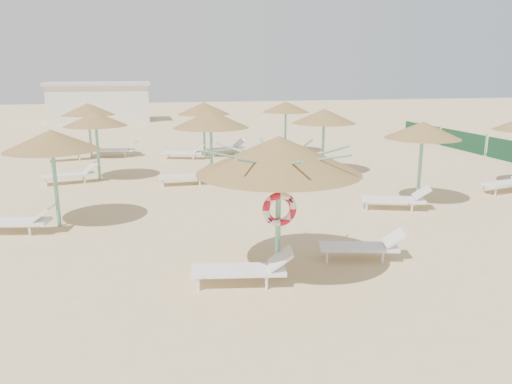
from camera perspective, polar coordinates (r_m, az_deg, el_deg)
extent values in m
plane|color=#D3B880|center=(10.71, 3.48, -9.20)|extent=(120.00, 120.00, 0.00)
cylinder|color=#66B295|center=(10.09, 2.54, -3.23)|extent=(0.11, 0.11, 2.46)
cone|color=olive|center=(9.79, 2.62, 4.29)|extent=(3.28, 3.28, 0.74)
cylinder|color=#66B295|center=(9.83, 2.60, 2.80)|extent=(0.20, 0.20, 0.12)
cylinder|color=#66B295|center=(10.02, 6.78, 4.17)|extent=(1.48, 0.04, 0.37)
cylinder|color=#66B295|center=(10.45, 4.64, 4.61)|extent=(1.08, 1.08, 0.37)
cylinder|color=#66B295|center=(10.51, 1.50, 4.71)|extent=(0.04, 1.48, 0.37)
cylinder|color=#66B295|center=(10.18, -1.10, 4.41)|extent=(1.08, 1.08, 0.37)
cylinder|color=#66B295|center=(9.62, -1.72, 3.86)|extent=(1.48, 0.04, 0.37)
cylinder|color=#66B295|center=(9.15, 0.30, 3.37)|extent=(1.08, 1.08, 0.37)
cylinder|color=#66B295|center=(9.08, 3.90, 3.25)|extent=(0.04, 1.48, 0.37)
cylinder|color=#66B295|center=(9.45, 6.61, 3.61)|extent=(1.08, 1.08, 0.37)
torus|color=red|center=(9.93, 2.71, -1.98)|extent=(0.71, 0.15, 0.71)
cylinder|color=white|center=(9.88, -6.60, -10.46)|extent=(0.06, 0.06, 0.27)
cylinder|color=white|center=(10.33, -6.43, -9.35)|extent=(0.06, 0.06, 0.27)
cylinder|color=white|center=(9.88, 1.22, -10.37)|extent=(0.06, 0.06, 0.27)
cylinder|color=white|center=(10.33, 1.02, -9.26)|extent=(0.06, 0.06, 0.27)
cube|color=white|center=(10.01, -2.00, -8.93)|extent=(1.94, 0.93, 0.08)
cube|color=white|center=(9.97, 2.83, -7.58)|extent=(0.57, 0.66, 0.36)
cylinder|color=white|center=(11.30, 8.12, -7.38)|extent=(0.05, 0.05, 0.26)
cylinder|color=white|center=(11.72, 7.87, -6.58)|extent=(0.05, 0.05, 0.26)
cylinder|color=white|center=(11.50, 14.29, -7.29)|extent=(0.05, 0.05, 0.26)
cylinder|color=white|center=(11.92, 13.82, -6.51)|extent=(0.05, 0.05, 0.26)
cube|color=white|center=(11.56, 11.65, -6.17)|extent=(1.83, 0.99, 0.07)
cube|color=white|center=(11.65, 15.48, -5.10)|extent=(0.57, 0.64, 0.33)
cylinder|color=#66B295|center=(14.53, -21.92, 0.71)|extent=(0.11, 0.11, 2.30)
cone|color=olive|center=(14.33, -22.36, 5.52)|extent=(2.46, 2.46, 0.55)
cylinder|color=#66B295|center=(14.36, -22.28, 4.61)|extent=(0.20, 0.20, 0.12)
cylinder|color=white|center=(14.17, -24.44, -4.08)|extent=(0.06, 0.06, 0.28)
cylinder|color=white|center=(14.61, -23.70, -3.49)|extent=(0.06, 0.06, 0.28)
cube|color=white|center=(14.56, -26.13, -3.06)|extent=(1.99, 0.99, 0.08)
cube|color=white|center=(14.16, -23.11, -2.18)|extent=(0.60, 0.69, 0.36)
cylinder|color=#66B295|center=(20.30, -17.63, 4.51)|extent=(0.11, 0.11, 2.30)
cone|color=olive|center=(20.15, -17.88, 7.96)|extent=(2.39, 2.39, 0.54)
cylinder|color=#66B295|center=(20.18, -17.83, 7.31)|extent=(0.20, 0.20, 0.12)
cylinder|color=white|center=(19.92, -22.83, 0.95)|extent=(0.06, 0.06, 0.28)
cylinder|color=white|center=(20.41, -22.89, 1.23)|extent=(0.06, 0.06, 0.28)
cylinder|color=white|center=(20.00, -18.98, 1.33)|extent=(0.06, 0.06, 0.28)
cylinder|color=white|center=(20.49, -19.13, 1.59)|extent=(0.06, 0.06, 0.28)
cube|color=white|center=(20.17, -20.65, 1.81)|extent=(1.99, 0.99, 0.08)
cube|color=white|center=(20.19, -18.31, 2.71)|extent=(0.59, 0.68, 0.36)
cylinder|color=#66B295|center=(25.58, -18.44, 6.22)|extent=(0.11, 0.11, 2.30)
cone|color=olive|center=(25.47, -18.65, 8.97)|extent=(2.51, 2.51, 0.56)
cylinder|color=#66B295|center=(25.49, -18.61, 8.45)|extent=(0.20, 0.20, 0.12)
cylinder|color=white|center=(25.16, -22.58, 3.43)|extent=(0.06, 0.06, 0.28)
cylinder|color=white|center=(25.66, -22.64, 3.60)|extent=(0.06, 0.06, 0.28)
cylinder|color=white|center=(25.26, -19.52, 3.73)|extent=(0.06, 0.06, 0.28)
cylinder|color=white|center=(25.75, -19.64, 3.89)|extent=(0.06, 0.06, 0.28)
cube|color=white|center=(25.43, -20.85, 4.09)|extent=(1.99, 1.00, 0.08)
cube|color=white|center=(25.47, -18.99, 4.81)|extent=(0.60, 0.69, 0.36)
cylinder|color=white|center=(25.92, -17.65, 4.11)|extent=(0.06, 0.06, 0.28)
cylinder|color=white|center=(26.39, -17.35, 4.29)|extent=(0.06, 0.06, 0.28)
cylinder|color=white|center=(25.57, -14.74, 4.18)|extent=(0.06, 0.06, 0.28)
cylinder|color=white|center=(26.05, -14.49, 4.36)|extent=(0.06, 0.06, 0.28)
cube|color=white|center=(25.91, -15.82, 4.64)|extent=(1.99, 1.00, 0.08)
cube|color=white|center=(25.68, -14.02, 5.21)|extent=(0.60, 0.69, 0.36)
cylinder|color=#66B295|center=(19.20, -5.12, 4.60)|extent=(0.11, 0.11, 2.30)
cone|color=olive|center=(19.05, -5.20, 8.31)|extent=(2.89, 2.89, 0.65)
cylinder|color=#66B295|center=(19.07, -5.18, 7.57)|extent=(0.20, 0.20, 0.12)
cylinder|color=white|center=(18.57, -10.56, 0.94)|extent=(0.06, 0.06, 0.28)
cylinder|color=white|center=(19.06, -10.66, 1.26)|extent=(0.06, 0.06, 0.28)
cylinder|color=white|center=(18.70, -6.43, 1.17)|extent=(0.06, 0.06, 0.28)
cylinder|color=white|center=(19.18, -6.64, 1.48)|extent=(0.06, 0.06, 0.28)
cube|color=white|center=(18.84, -8.21, 1.77)|extent=(1.91, 0.65, 0.08)
cube|color=white|center=(18.90, -5.67, 2.62)|extent=(0.50, 0.61, 0.36)
cylinder|color=white|center=(19.49, -4.22, 1.73)|extent=(0.06, 0.06, 0.28)
cylinder|color=white|center=(19.98, -4.42, 2.02)|extent=(0.06, 0.06, 0.28)
cylinder|color=white|center=(19.72, -0.33, 1.91)|extent=(0.06, 0.06, 0.28)
cylinder|color=white|center=(20.19, -0.62, 2.19)|extent=(0.06, 0.06, 0.28)
cube|color=white|center=(19.82, -2.04, 2.49)|extent=(1.91, 0.65, 0.08)
cube|color=white|center=(19.94, 0.36, 3.27)|extent=(0.50, 0.61, 0.36)
cylinder|color=#66B295|center=(24.88, -5.94, 6.65)|extent=(0.11, 0.11, 2.30)
cone|color=olive|center=(24.76, -6.01, 9.50)|extent=(2.58, 2.58, 0.58)
cylinder|color=#66B295|center=(24.78, -6.00, 8.95)|extent=(0.20, 0.20, 0.12)
cylinder|color=white|center=(24.48, -10.28, 4.00)|extent=(0.06, 0.06, 0.28)
cylinder|color=white|center=(24.96, -9.98, 4.20)|extent=(0.06, 0.06, 0.28)
cylinder|color=white|center=(24.16, -7.19, 3.99)|extent=(0.06, 0.06, 0.28)
cylinder|color=white|center=(24.64, -6.94, 4.18)|extent=(0.06, 0.06, 0.28)
cube|color=white|center=(24.49, -8.33, 4.51)|extent=(2.00, 1.19, 0.08)
cube|color=white|center=(24.27, -6.40, 5.06)|extent=(0.65, 0.72, 0.36)
cylinder|color=white|center=(24.89, -4.87, 4.33)|extent=(0.06, 0.06, 0.28)
cylinder|color=white|center=(25.34, -5.38, 4.49)|extent=(0.06, 0.06, 0.28)
cylinder|color=white|center=(25.52, -2.16, 4.60)|extent=(0.06, 0.06, 0.28)
cylinder|color=white|center=(25.95, -2.70, 4.75)|extent=(0.06, 0.06, 0.28)
cube|color=white|center=(25.45, -3.52, 4.97)|extent=(2.00, 1.19, 0.08)
cube|color=white|center=(25.82, -1.86, 5.65)|extent=(0.65, 0.72, 0.36)
cylinder|color=#66B295|center=(16.59, 18.22, 2.53)|extent=(0.11, 0.11, 2.30)
cone|color=olive|center=(16.41, 18.54, 6.74)|extent=(2.34, 2.34, 0.53)
cylinder|color=#66B295|center=(16.44, 18.48, 5.95)|extent=(0.20, 0.20, 0.12)
cylinder|color=white|center=(15.58, 12.53, -1.62)|extent=(0.06, 0.06, 0.28)
cylinder|color=white|center=(16.06, 12.34, -1.15)|extent=(0.06, 0.06, 0.28)
cylinder|color=white|center=(15.79, 17.41, -1.72)|extent=(0.06, 0.06, 0.28)
cylinder|color=white|center=(16.27, 17.07, -1.25)|extent=(0.06, 0.06, 0.28)
cube|color=white|center=(15.88, 15.34, -0.81)|extent=(2.00, 1.21, 0.08)
cube|color=white|center=(15.99, 18.40, -0.05)|extent=(0.66, 0.73, 0.36)
cylinder|color=#66B295|center=(20.71, 7.67, 5.20)|extent=(0.11, 0.11, 2.30)
cone|color=olive|center=(20.57, 7.78, 8.61)|extent=(2.58, 2.58, 0.58)
cylinder|color=#66B295|center=(20.59, 7.76, 7.95)|extent=(0.20, 0.20, 0.12)
cylinder|color=white|center=(19.53, 3.46, 1.77)|extent=(0.06, 0.06, 0.28)
cylinder|color=white|center=(19.95, 2.72, 2.03)|extent=(0.06, 0.06, 0.28)
cylinder|color=white|center=(20.24, 6.74, 2.12)|extent=(0.06, 0.06, 0.28)
cylinder|color=white|center=(20.65, 5.97, 2.37)|extent=(0.06, 0.06, 0.28)
cube|color=white|center=(20.11, 5.06, 2.61)|extent=(1.99, 1.07, 0.08)
cube|color=white|center=(20.53, 7.08, 3.47)|extent=(0.62, 0.70, 0.36)
cylinder|color=#66B295|center=(25.93, 3.38, 6.99)|extent=(0.11, 0.11, 2.30)
cone|color=olive|center=(25.82, 3.42, 9.70)|extent=(2.41, 2.41, 0.54)
cylinder|color=#66B295|center=(25.83, 3.41, 9.19)|extent=(0.20, 0.20, 0.12)
cylinder|color=white|center=(24.85, -0.23, 4.37)|extent=(0.06, 0.06, 0.28)
cylinder|color=white|center=(25.31, -0.67, 4.53)|extent=(0.06, 0.06, 0.28)
cylinder|color=white|center=(25.40, 2.59, 4.56)|extent=(0.06, 0.06, 0.28)
cylinder|color=white|center=(25.85, 2.10, 4.72)|extent=(0.06, 0.06, 0.28)
cube|color=white|center=(25.37, 1.22, 4.97)|extent=(1.98, 0.94, 0.08)
cube|color=white|center=(25.69, 2.96, 5.60)|extent=(0.58, 0.68, 0.36)
cylinder|color=white|center=(18.87, 25.70, 0.00)|extent=(0.06, 0.06, 0.28)
cylinder|color=white|center=(19.18, 24.55, 0.32)|extent=(0.06, 0.06, 0.28)
cylinder|color=white|center=(20.22, 27.02, 0.69)|extent=(0.06, 0.06, 0.28)
cube|color=white|center=(19.60, 26.66, 0.91)|extent=(1.99, 1.01, 0.08)
cube|color=silver|center=(44.64, -17.41, 9.65)|extent=(8.00, 4.00, 3.00)
cube|color=beige|center=(44.57, -17.56, 11.73)|extent=(8.40, 4.40, 0.25)
cube|color=#1C552B|center=(29.12, 22.49, 5.42)|extent=(0.08, 3.80, 1.00)
cylinder|color=#66B295|center=(27.60, 24.76, 4.91)|extent=(0.08, 0.08, 1.10)
cube|color=#1C552B|center=(32.42, 18.41, 6.50)|extent=(0.08, 3.80, 1.00)
cylinder|color=#66B295|center=(30.83, 20.25, 6.11)|extent=(0.08, 0.08, 1.10)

